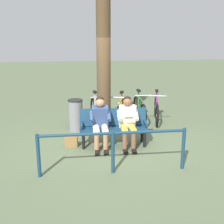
# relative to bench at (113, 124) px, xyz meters

# --- Properties ---
(ground_plane) EXTENTS (40.00, 40.00, 0.00)m
(ground_plane) POSITION_rel_bench_xyz_m (-0.04, 0.04, -0.51)
(ground_plane) COLOR #566647
(bench) EXTENTS (1.62, 0.55, 0.87)m
(bench) POSITION_rel_bench_xyz_m (0.00, 0.00, 0.00)
(bench) COLOR navy
(bench) RESTS_ON ground
(person_reading) EXTENTS (0.50, 0.78, 1.20)m
(person_reading) POSITION_rel_bench_xyz_m (-0.31, 0.18, 0.16)
(person_reading) COLOR white
(person_reading) RESTS_ON ground
(person_companion) EXTENTS (0.50, 0.78, 1.20)m
(person_companion) POSITION_rel_bench_xyz_m (0.33, 0.15, 0.16)
(person_companion) COLOR #334772
(person_companion) RESTS_ON ground
(handbag) EXTENTS (0.31, 0.18, 0.24)m
(handbag) POSITION_rel_bench_xyz_m (1.01, 0.03, -0.39)
(handbag) COLOR olive
(handbag) RESTS_ON ground
(tree_trunk) EXTENTS (0.37, 0.37, 3.90)m
(tree_trunk) POSITION_rel_bench_xyz_m (0.11, -1.10, 1.44)
(tree_trunk) COLOR #4C3823
(tree_trunk) RESTS_ON ground
(litter_bin) EXTENTS (0.40, 0.40, 0.87)m
(litter_bin) POSITION_rel_bench_xyz_m (0.88, -1.15, -0.07)
(litter_bin) COLOR slate
(litter_bin) RESTS_ON ground
(bicycle_blue) EXTENTS (0.55, 1.65, 0.94)m
(bicycle_blue) POSITION_rel_bench_xyz_m (-1.53, -1.68, -0.15)
(bicycle_blue) COLOR black
(bicycle_blue) RESTS_ON ground
(bicycle_black) EXTENTS (0.48, 1.68, 0.94)m
(bicycle_black) POSITION_rel_bench_xyz_m (-1.04, -1.78, -0.15)
(bicycle_black) COLOR black
(bicycle_black) RESTS_ON ground
(bicycle_red) EXTENTS (0.64, 1.62, 0.94)m
(bicycle_red) POSITION_rel_bench_xyz_m (-0.44, -1.61, -0.15)
(bicycle_red) COLOR black
(bicycle_red) RESTS_ON ground
(bicycle_silver) EXTENTS (0.48, 1.68, 0.94)m
(bicycle_silver) POSITION_rel_bench_xyz_m (0.27, -1.74, -0.15)
(bicycle_silver) COLOR black
(bicycle_silver) RESTS_ON ground
(railing_fence) EXTENTS (2.87, 0.09, 0.85)m
(railing_fence) POSITION_rel_bench_xyz_m (0.21, 1.48, 0.08)
(railing_fence) COLOR navy
(railing_fence) RESTS_ON ground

